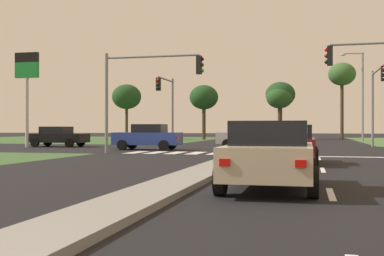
{
  "coord_description": "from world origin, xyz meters",
  "views": [
    {
      "loc": [
        3.05,
        -1.27,
        1.37
      ],
      "look_at": [
        -5.14,
        33.06,
        1.38
      ],
      "focal_mm": 45.81,
      "sensor_mm": 36.0,
      "label": 1
    }
  ],
  "objects_px": {
    "car_maroon_fourth": "(290,144)",
    "treeline_third": "(280,98)",
    "car_silver_third": "(250,136)",
    "street_lamp_third": "(361,92)",
    "treeline_fifth": "(342,75)",
    "traffic_signal_far_right": "(377,91)",
    "fuel_price_totem": "(27,78)",
    "car_teal_second": "(265,133)",
    "traffic_signal_near_right": "(378,76)",
    "pedestrian_at_median": "(270,130)",
    "treeline_near": "(127,97)",
    "treeline_second": "(204,98)",
    "car_blue_sixth": "(148,137)",
    "traffic_signal_far_left": "(167,98)",
    "car_black_seventh": "(58,136)",
    "car_beige_near": "(271,155)",
    "traffic_signal_near_left": "(142,83)",
    "treeline_fourth": "(280,95)"
  },
  "relations": [
    {
      "from": "traffic_signal_far_left",
      "to": "treeline_third",
      "type": "bearing_deg",
      "value": 74.01
    },
    {
      "from": "fuel_price_totem",
      "to": "treeline_second",
      "type": "relative_size",
      "value": 1.02
    },
    {
      "from": "traffic_signal_far_right",
      "to": "treeline_fifth",
      "type": "relative_size",
      "value": 0.63
    },
    {
      "from": "treeline_near",
      "to": "treeline_second",
      "type": "relative_size",
      "value": 1.03
    },
    {
      "from": "car_black_seventh",
      "to": "traffic_signal_near_left",
      "type": "distance_m",
      "value": 12.72
    },
    {
      "from": "car_silver_third",
      "to": "traffic_signal_near_right",
      "type": "xyz_separation_m",
      "value": [
        7.06,
        -8.32,
        3.04
      ]
    },
    {
      "from": "treeline_third",
      "to": "treeline_fourth",
      "type": "xyz_separation_m",
      "value": [
        0.06,
        0.47,
        0.37
      ]
    },
    {
      "from": "car_blue_sixth",
      "to": "fuel_price_totem",
      "type": "bearing_deg",
      "value": 79.85
    },
    {
      "from": "traffic_signal_far_left",
      "to": "pedestrian_at_median",
      "type": "relative_size",
      "value": 3.09
    },
    {
      "from": "car_silver_third",
      "to": "treeline_second",
      "type": "height_order",
      "value": "treeline_second"
    },
    {
      "from": "car_teal_second",
      "to": "traffic_signal_far_right",
      "type": "height_order",
      "value": "traffic_signal_far_right"
    },
    {
      "from": "car_black_seventh",
      "to": "traffic_signal_far_left",
      "type": "bearing_deg",
      "value": 116.44
    },
    {
      "from": "car_silver_third",
      "to": "car_blue_sixth",
      "type": "xyz_separation_m",
      "value": [
        -6.01,
        -3.59,
        0.01
      ]
    },
    {
      "from": "treeline_near",
      "to": "pedestrian_at_median",
      "type": "bearing_deg",
      "value": -41.84
    },
    {
      "from": "pedestrian_at_median",
      "to": "traffic_signal_near_right",
      "type": "bearing_deg",
      "value": 23.82
    },
    {
      "from": "car_teal_second",
      "to": "treeline_near",
      "type": "height_order",
      "value": "treeline_near"
    },
    {
      "from": "street_lamp_third",
      "to": "pedestrian_at_median",
      "type": "height_order",
      "value": "street_lamp_third"
    },
    {
      "from": "traffic_signal_far_right",
      "to": "treeline_fifth",
      "type": "distance_m",
      "value": 25.91
    },
    {
      "from": "car_beige_near",
      "to": "car_black_seventh",
      "type": "xyz_separation_m",
      "value": [
        -17.15,
        21.66,
        -0.02
      ]
    },
    {
      "from": "treeline_near",
      "to": "car_blue_sixth",
      "type": "bearing_deg",
      "value": -66.4
    },
    {
      "from": "treeline_near",
      "to": "car_silver_third",
      "type": "bearing_deg",
      "value": -52.91
    },
    {
      "from": "treeline_near",
      "to": "street_lamp_third",
      "type": "bearing_deg",
      "value": -11.28
    },
    {
      "from": "traffic_signal_near_left",
      "to": "street_lamp_third",
      "type": "height_order",
      "value": "street_lamp_third"
    },
    {
      "from": "car_black_seventh",
      "to": "traffic_signal_far_left",
      "type": "relative_size",
      "value": 0.81
    },
    {
      "from": "car_silver_third",
      "to": "traffic_signal_near_right",
      "type": "distance_m",
      "value": 11.33
    },
    {
      "from": "car_blue_sixth",
      "to": "traffic_signal_far_left",
      "type": "height_order",
      "value": "traffic_signal_far_left"
    },
    {
      "from": "car_maroon_fourth",
      "to": "treeline_third",
      "type": "height_order",
      "value": "treeline_third"
    },
    {
      "from": "street_lamp_third",
      "to": "fuel_price_totem",
      "type": "relative_size",
      "value": 1.32
    },
    {
      "from": "pedestrian_at_median",
      "to": "treeline_near",
      "type": "bearing_deg",
      "value": -130.24
    },
    {
      "from": "traffic_signal_far_left",
      "to": "treeline_near",
      "type": "xyz_separation_m",
      "value": [
        -11.19,
        20.39,
        1.54
      ]
    },
    {
      "from": "traffic_signal_near_left",
      "to": "traffic_signal_far_right",
      "type": "bearing_deg",
      "value": 40.0
    },
    {
      "from": "car_blue_sixth",
      "to": "traffic_signal_far_left",
      "type": "distance_m",
      "value": 7.56
    },
    {
      "from": "traffic_signal_far_left",
      "to": "treeline_second",
      "type": "distance_m",
      "value": 21.76
    },
    {
      "from": "treeline_fifth",
      "to": "traffic_signal_far_right",
      "type": "bearing_deg",
      "value": -88.54
    },
    {
      "from": "traffic_signal_near_right",
      "to": "traffic_signal_near_left",
      "type": "bearing_deg",
      "value": 180.0
    },
    {
      "from": "traffic_signal_far_left",
      "to": "treeline_fifth",
      "type": "xyz_separation_m",
      "value": [
        14.55,
        24.96,
        4.04
      ]
    },
    {
      "from": "street_lamp_third",
      "to": "traffic_signal_near_right",
      "type": "bearing_deg",
      "value": -94.01
    },
    {
      "from": "car_teal_second",
      "to": "traffic_signal_near_right",
      "type": "height_order",
      "value": "traffic_signal_near_right"
    },
    {
      "from": "traffic_signal_near_left",
      "to": "treeline_fourth",
      "type": "relative_size",
      "value": 0.77
    },
    {
      "from": "car_maroon_fourth",
      "to": "treeline_second",
      "type": "distance_m",
      "value": 40.65
    },
    {
      "from": "treeline_fifth",
      "to": "treeline_second",
      "type": "bearing_deg",
      "value": -168.49
    },
    {
      "from": "car_blue_sixth",
      "to": "traffic_signal_near_right",
      "type": "relative_size",
      "value": 0.75
    },
    {
      "from": "car_silver_third",
      "to": "car_blue_sixth",
      "type": "bearing_deg",
      "value": 120.86
    },
    {
      "from": "car_teal_second",
      "to": "treeline_second",
      "type": "distance_m",
      "value": 9.26
    },
    {
      "from": "car_blue_sixth",
      "to": "traffic_signal_far_left",
      "type": "bearing_deg",
      "value": 6.25
    },
    {
      "from": "car_silver_third",
      "to": "treeline_third",
      "type": "height_order",
      "value": "treeline_third"
    },
    {
      "from": "fuel_price_totem",
      "to": "treeline_second",
      "type": "xyz_separation_m",
      "value": [
        7.15,
        26.89,
        0.11
      ]
    },
    {
      "from": "treeline_near",
      "to": "car_beige_near",
      "type": "bearing_deg",
      "value": -65.31
    },
    {
      "from": "car_teal_second",
      "to": "car_black_seventh",
      "type": "bearing_deg",
      "value": 67.02
    },
    {
      "from": "car_silver_third",
      "to": "street_lamp_third",
      "type": "xyz_separation_m",
      "value": [
        8.93,
        18.4,
        4.18
      ]
    }
  ]
}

